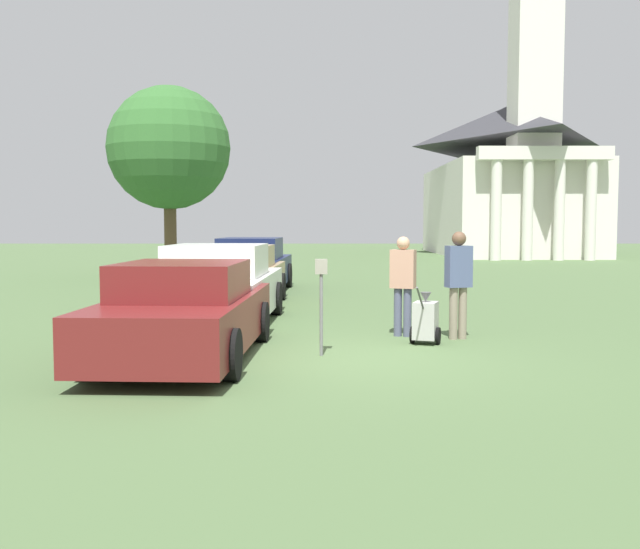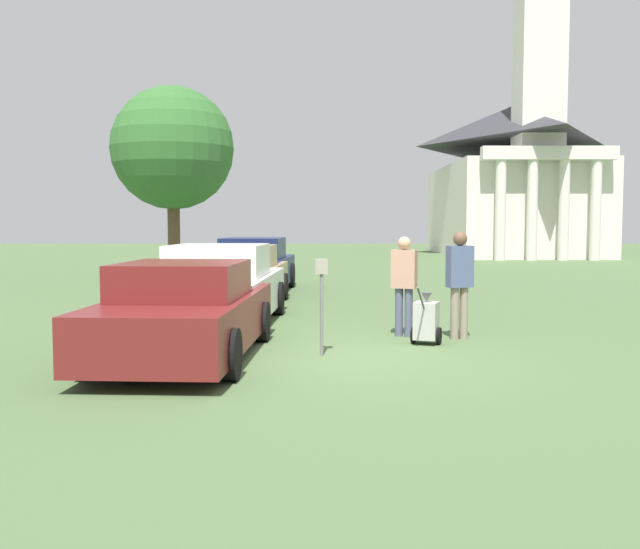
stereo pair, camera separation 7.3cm
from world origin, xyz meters
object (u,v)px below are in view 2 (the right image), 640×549
at_px(parked_car_navy, 254,267).
at_px(parked_car_white, 221,288).
at_px(parked_car_maroon, 186,313).
at_px(church, 513,167).
at_px(parked_car_tan, 240,278).
at_px(person_worker, 404,280).
at_px(equipment_cart, 426,320).
at_px(parking_meter, 322,289).
at_px(person_supervisor, 460,278).

bearing_deg(parked_car_navy, parked_car_white, -87.40).
xyz_separation_m(parked_car_maroon, church, (13.80, 34.84, 4.87)).
distance_m(parked_car_maroon, parked_car_tan, 6.52).
bearing_deg(parked_car_maroon, parked_car_white, 92.60).
relative_size(parked_car_maroon, person_worker, 2.81).
distance_m(parked_car_white, parked_car_tan, 3.06).
bearing_deg(person_worker, equipment_cart, 130.83).
height_order(parked_car_white, church, church).
bearing_deg(parked_car_white, equipment_cart, -28.52).
height_order(parking_meter, equipment_cart, parking_meter).
distance_m(parked_car_navy, person_supervisor, 9.31).
relative_size(parked_car_maroon, church, 0.20).
relative_size(parked_car_maroon, parked_car_navy, 0.94).
bearing_deg(parked_car_tan, parked_car_maroon, -87.41).
xyz_separation_m(parked_car_tan, parking_meter, (1.97, -6.31, 0.32)).
bearing_deg(equipment_cart, person_supervisor, 56.29).
bearing_deg(parked_car_navy, parking_meter, -76.02).
relative_size(parked_car_navy, equipment_cart, 5.19).
bearing_deg(person_supervisor, parked_car_navy, -78.24).
xyz_separation_m(parked_car_white, person_worker, (3.38, -1.43, 0.27)).
xyz_separation_m(parked_car_maroon, equipment_cart, (3.66, 1.24, -0.27)).
bearing_deg(parking_meter, equipment_cart, 31.50).
height_order(person_supervisor, church, church).
bearing_deg(person_supervisor, parked_car_white, -37.64).
bearing_deg(parked_car_navy, church, 63.55).
bearing_deg(parked_car_maroon, parked_car_tan, 92.59).
xyz_separation_m(parked_car_white, person_supervisor, (4.28, -1.73, 0.33)).
bearing_deg(church, parking_meter, -108.86).
height_order(parking_meter, person_supervisor, person_supervisor).
height_order(parking_meter, person_worker, person_worker).
relative_size(parked_car_tan, person_worker, 2.72).
xyz_separation_m(parked_car_white, parked_car_navy, (-0.00, 6.53, 0.01)).
bearing_deg(parked_car_white, person_supervisor, -19.42).
bearing_deg(equipment_cart, parked_car_white, 167.51).
distance_m(parked_car_white, person_supervisor, 4.63).
relative_size(parked_car_white, person_worker, 2.85).
height_order(parking_meter, church, church).
relative_size(parked_car_maroon, parking_meter, 3.40).
relative_size(parked_car_white, parked_car_navy, 0.95).
distance_m(person_supervisor, church, 34.75).
height_order(parked_car_tan, person_supervisor, person_supervisor).
relative_size(parking_meter, church, 0.06).
xyz_separation_m(parked_car_tan, equipment_cart, (3.66, -5.27, -0.29)).
relative_size(person_supervisor, church, 0.08).
distance_m(parked_car_white, parked_car_navy, 6.53).
relative_size(parked_car_white, person_supervisor, 2.71).
bearing_deg(parking_meter, church, 71.14).
height_order(person_worker, church, church).
xyz_separation_m(parked_car_white, parked_car_tan, (0.00, 3.06, -0.04)).
distance_m(parked_car_white, church, 34.62).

